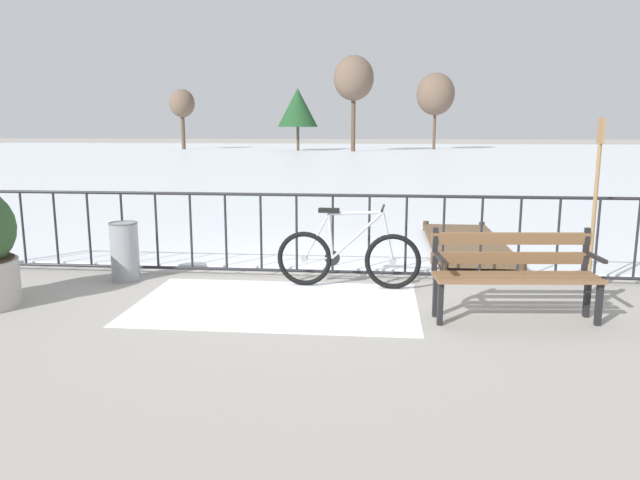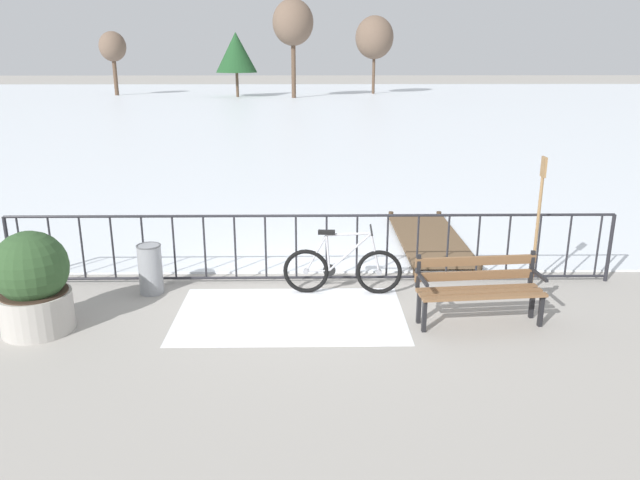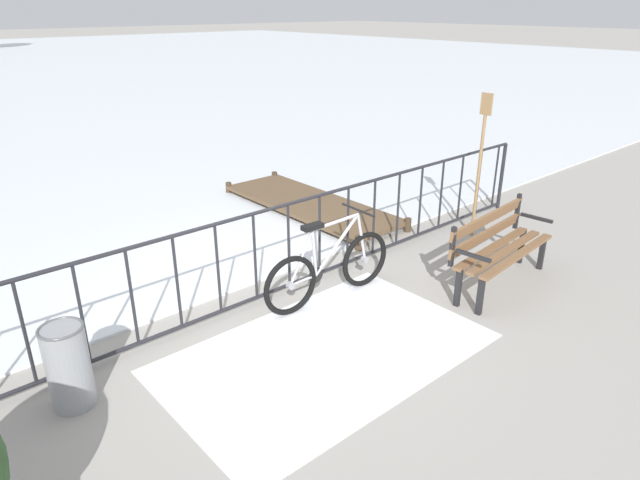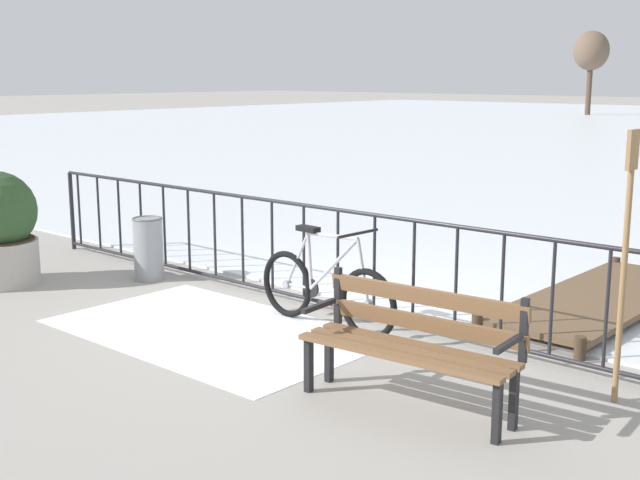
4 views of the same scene
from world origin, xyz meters
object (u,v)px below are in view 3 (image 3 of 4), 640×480
Objects in this scene: trash_bin at (68,366)px; oar_upright at (480,157)px; bicycle_near_railing at (329,269)px; park_bench at (498,243)px.

oar_upright is at bearing -0.16° from trash_bin.
bicycle_near_railing is 1.97m from park_bench.
bicycle_near_railing is 2.88m from oar_upright.
trash_bin is at bearing 178.90° from bicycle_near_railing.
bicycle_near_railing is 2.34× the size of trash_bin.
oar_upright is (5.54, -0.02, 0.76)m from trash_bin.
oar_upright is at bearing 0.78° from bicycle_near_railing.
oar_upright is (1.07, 1.03, 0.63)m from park_bench.
trash_bin is at bearing 179.84° from oar_upright.
park_bench is 0.83× the size of oar_upright.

